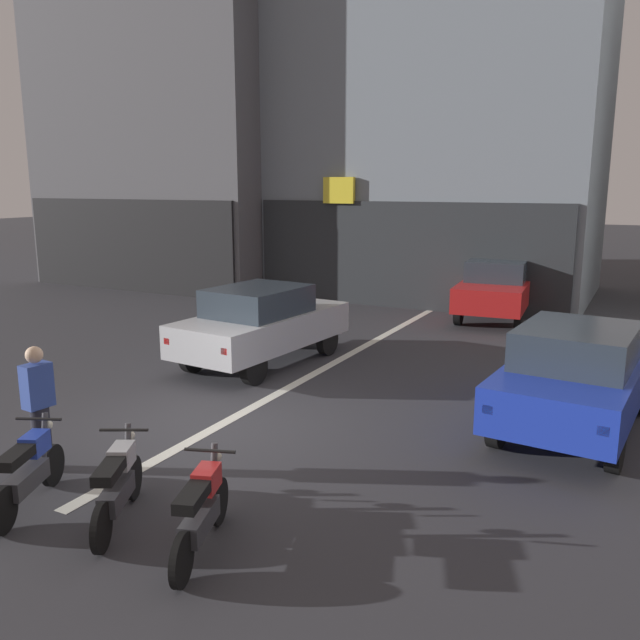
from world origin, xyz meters
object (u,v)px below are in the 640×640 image
Objects in this scene: motorcycle_red_row_centre at (201,510)px; car_blue_parked_kerbside at (576,374)px; car_red_down_street at (497,287)px; car_silver_crossing_near at (262,322)px; motorcycle_silver_row_left_mid at (118,484)px; motorcycle_blue_row_leftmost at (29,470)px; person_by_motorcycles at (39,407)px.

car_blue_parked_kerbside is at bearing 60.72° from motorcycle_red_row_centre.
car_blue_parked_kerbside is 1.00× the size of car_red_down_street.
motorcycle_red_row_centre is (-0.02, -13.33, -0.43)m from car_red_down_street.
car_blue_parked_kerbside is at bearing -9.14° from car_silver_crossing_near.
car_blue_parked_kerbside reaches higher than motorcycle_red_row_centre.
motorcycle_silver_row_left_mid is at bearing -128.29° from car_blue_parked_kerbside.
person_by_motorcycles is (-0.71, 0.77, 0.40)m from motorcycle_blue_row_leftmost.
person_by_motorcycles reaches higher than car_silver_crossing_near.
motorcycle_red_row_centre is (-2.96, -5.28, -0.43)m from car_blue_parked_kerbside.
motorcycle_blue_row_leftmost is at bearing -99.97° from car_red_down_street.
motorcycle_blue_row_leftmost is (-2.37, -13.50, -0.43)m from car_red_down_street.
car_red_down_street is (-2.94, 8.05, 0.00)m from car_blue_parked_kerbside.
car_silver_crossing_near is 2.65× the size of motorcycle_red_row_centre.
person_by_motorcycles is at bearing -103.63° from car_red_down_street.
motorcycle_blue_row_leftmost is 1.19m from motorcycle_silver_row_left_mid.
car_blue_parked_kerbside is (6.23, -1.00, 0.00)m from car_silver_crossing_near.
car_red_down_street is at bearing 76.37° from person_by_motorcycles.
motorcycle_blue_row_leftmost is 0.93× the size of person_by_motorcycles.
motorcycle_red_row_centre is at bearing -119.28° from car_blue_parked_kerbside.
car_silver_crossing_near reaches higher than motorcycle_silver_row_left_mid.
car_red_down_street reaches higher than motorcycle_red_row_centre.
motorcycle_silver_row_left_mid is (2.09, -6.24, -0.43)m from car_silver_crossing_near.
person_by_motorcycles is at bearing 168.83° from motorcycle_red_row_centre.
car_red_down_street reaches higher than motorcycle_blue_row_leftmost.
car_silver_crossing_near is 2.80× the size of motorcycle_silver_row_left_mid.
motorcycle_blue_row_leftmost and motorcycle_silver_row_left_mid have the same top height.
motorcycle_blue_row_leftmost is at bearing -134.24° from car_blue_parked_kerbside.
car_silver_crossing_near is 7.10m from motorcycle_red_row_centre.
motorcycle_red_row_centre is at bearing -90.10° from car_red_down_street.
motorcycle_red_row_centre is (2.35, 0.17, 0.00)m from motorcycle_blue_row_leftmost.
person_by_motorcycles is at bearing -87.97° from car_silver_crossing_near.
motorcycle_blue_row_leftmost is 1.03× the size of motorcycle_silver_row_left_mid.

